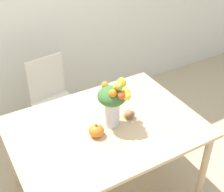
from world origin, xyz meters
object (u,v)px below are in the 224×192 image
Objects in this scene: pumpkin at (96,131)px; flower_vase at (113,101)px; turkey_figurine at (129,113)px; dining_chair_near_window at (54,101)px.

flower_vase is at bearing 16.96° from pumpkin.
turkey_figurine is at bearing 4.51° from flower_vase.
flower_vase is 3.32× the size of turkey_figurine.
turkey_figurine is (0.15, 0.01, -0.18)m from flower_vase.
flower_vase is 0.43× the size of dining_chair_near_window.
pumpkin is at bearing -98.30° from dining_chair_near_window.
pumpkin reaches higher than turkey_figurine.
dining_chair_near_window is at bearing 89.58° from pumpkin.
flower_vase reaches higher than dining_chair_near_window.
dining_chair_near_window is (-0.32, 0.91, -0.32)m from turkey_figurine.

